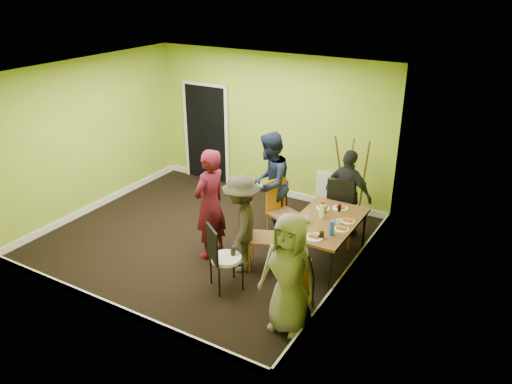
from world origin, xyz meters
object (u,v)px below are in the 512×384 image
at_px(chair_front_end, 297,281).
at_px(dining_table, 325,224).
at_px(person_left_near, 241,224).
at_px(person_front_end, 289,274).
at_px(person_back_end, 348,194).
at_px(chair_back_end, 340,198).
at_px(easel, 351,181).
at_px(blue_bottle, 332,228).
at_px(person_left_far, 270,183).
at_px(chair_bentwood, 221,255).
at_px(chair_left_near, 257,232).
at_px(thermos, 322,210).
at_px(person_standing, 210,204).
at_px(chair_left_far, 280,207).
at_px(orange_bottle, 323,212).

bearing_deg(chair_front_end, dining_table, 78.99).
bearing_deg(person_left_near, person_front_end, 33.85).
height_order(person_back_end, person_front_end, person_front_end).
relative_size(dining_table, person_front_end, 0.95).
distance_m(chair_back_end, person_back_end, 0.21).
distance_m(dining_table, easel, 1.59).
bearing_deg(person_front_end, easel, 98.62).
height_order(blue_bottle, person_left_near, person_left_near).
bearing_deg(person_left_far, chair_bentwood, -3.13).
bearing_deg(blue_bottle, person_left_near, -163.66).
bearing_deg(chair_left_near, chair_bentwood, -32.49).
distance_m(chair_front_end, thermos, 1.46).
height_order(chair_front_end, chair_bentwood, chair_bentwood).
bearing_deg(chair_back_end, person_front_end, 74.16).
distance_m(person_standing, person_front_end, 2.10).
xyz_separation_m(chair_back_end, person_left_far, (-1.14, -0.31, 0.13)).
distance_m(dining_table, person_left_near, 1.25).
distance_m(chair_left_far, person_left_near, 1.14).
bearing_deg(dining_table, person_back_end, 92.63).
bearing_deg(person_back_end, person_front_end, 109.89).
xyz_separation_m(chair_left_far, orange_bottle, (0.84, -0.22, 0.20)).
relative_size(chair_left_far, orange_bottle, 13.66).
bearing_deg(person_back_end, person_left_near, 76.10).
xyz_separation_m(dining_table, person_left_far, (-1.25, 0.56, 0.19)).
height_order(chair_back_end, chair_bentwood, chair_back_end).
relative_size(chair_front_end, orange_bottle, 12.18).
xyz_separation_m(chair_bentwood, orange_bottle, (0.87, 1.49, 0.24)).
height_order(chair_left_far, person_left_far, person_left_far).
distance_m(chair_left_near, thermos, 1.02).
relative_size(chair_left_far, chair_front_end, 1.12).
height_order(chair_left_near, chair_back_end, chair_back_end).
height_order(chair_bentwood, easel, easel).
height_order(person_left_near, person_back_end, person_back_end).
bearing_deg(chair_front_end, chair_bentwood, 160.66).
height_order(chair_front_end, person_left_far, person_left_far).
xyz_separation_m(dining_table, person_back_end, (-0.05, 1.08, 0.06)).
relative_size(chair_bentwood, orange_bottle, 13.05).
xyz_separation_m(thermos, blue_bottle, (0.33, -0.42, -0.01)).
bearing_deg(easel, person_left_far, -136.44).
distance_m(thermos, person_front_end, 1.70).
bearing_deg(easel, chair_bentwood, -105.50).
relative_size(dining_table, thermos, 6.27).
distance_m(blue_bottle, person_left_near, 1.32).
distance_m(orange_bottle, person_front_end, 1.81).
xyz_separation_m(orange_bottle, person_standing, (-1.53, -0.80, 0.09)).
height_order(chair_back_end, person_front_end, person_front_end).
relative_size(easel, blue_bottle, 7.40).
bearing_deg(chair_front_end, blue_bottle, 67.64).
distance_m(chair_left_far, chair_front_end, 2.07).
xyz_separation_m(chair_back_end, person_left_near, (-0.91, -1.59, 0.01)).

